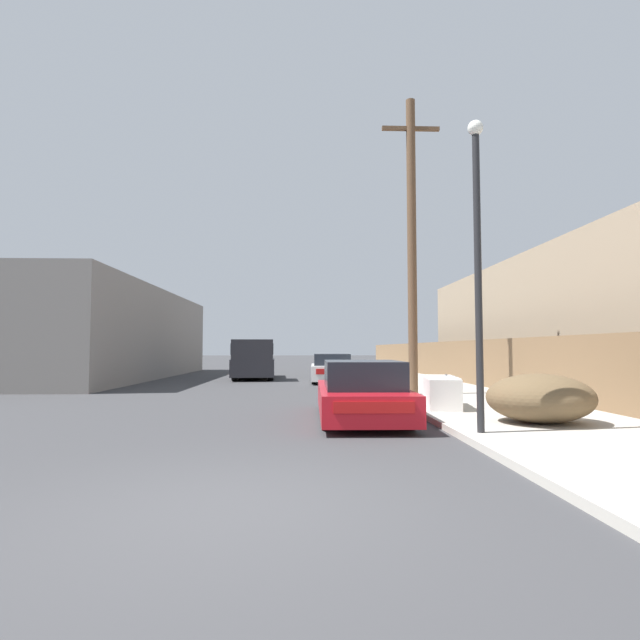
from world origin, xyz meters
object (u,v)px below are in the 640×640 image
Objects in this scene: parked_sports_car_red at (361,393)px; street_lamp at (478,251)px; discarded_fridge at (441,392)px; car_parked_mid at (332,369)px; pickup_truck at (254,360)px; utility_pole at (412,241)px; brush_pile at (540,398)px.

street_lamp is at bearing -53.35° from parked_sports_car_red.
car_parked_mid is at bearing 108.89° from discarded_fridge.
pickup_truck is (-3.60, 14.15, 0.38)m from parked_sports_car_red.
brush_pile is (1.05, -5.87, -4.25)m from utility_pole.
parked_sports_car_red is 0.50× the size of utility_pole.
utility_pole reaches higher than street_lamp.
street_lamp is at bearing -82.02° from car_parked_mid.
parked_sports_car_red is at bearing -142.18° from discarded_fridge.
street_lamp reaches higher than discarded_fridge.
utility_pole is (0.12, 3.43, 4.34)m from discarded_fridge.
parked_sports_car_red is 6.59m from utility_pole.
utility_pole is at bearing 66.04° from parked_sports_car_red.
parked_sports_car_red is (-2.02, -1.13, 0.08)m from discarded_fridge.
street_lamp reaches higher than car_parked_mid.
discarded_fridge is 10.84m from car_parked_mid.
discarded_fridge is at bearing 115.58° from brush_pile.
pickup_truck reaches higher than parked_sports_car_red.
parked_sports_car_red is 14.61m from pickup_truck.
discarded_fridge is 0.41× the size of parked_sports_car_red.
car_parked_mid is 0.81× the size of street_lamp.
brush_pile is (3.10, -13.11, -0.03)m from car_parked_mid.
discarded_fridge is 0.33× the size of pickup_truck.
utility_pole is at bearing 96.66° from discarded_fridge.
pickup_truck is 2.86× the size of brush_pile.
parked_sports_car_red is at bearing -115.09° from utility_pole.
parked_sports_car_red is 2.34× the size of brush_pile.
car_parked_mid is 13.47m from brush_pile.
pickup_truck is at bearing 113.68° from brush_pile.
pickup_truck is at bearing 121.95° from discarded_fridge.
car_parked_mid is 0.46× the size of utility_pole.
discarded_fridge is 0.95× the size of brush_pile.
discarded_fridge is at bearing 110.24° from pickup_truck.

